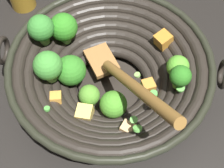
% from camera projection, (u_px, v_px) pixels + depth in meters
% --- Properties ---
extents(ground_plane, '(4.00, 4.00, 0.00)m').
position_uv_depth(ground_plane, '(110.00, 88.00, 0.66)').
color(ground_plane, black).
extents(wok, '(0.38, 0.41, 0.22)m').
position_uv_depth(wok, '(109.00, 70.00, 0.60)').
color(wok, black).
rests_on(wok, ground).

